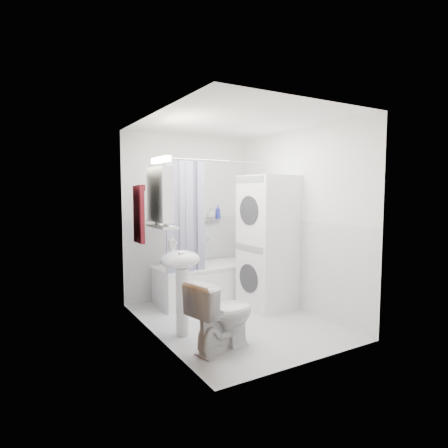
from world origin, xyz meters
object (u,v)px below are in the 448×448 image
washer_dryer (268,242)px  toilet (222,315)px  sink (181,273)px  bathtub (204,281)px

washer_dryer → toilet: 1.59m
sink → toilet: sink is taller
bathtub → washer_dryer: size_ratio=0.77×
washer_dryer → toilet: washer_dryer is taller
bathtub → sink: size_ratio=1.33×
toilet → sink: bearing=7.0°
sink → washer_dryer: washer_dryer is taller
bathtub → sink: bearing=-128.8°
sink → washer_dryer: 1.48m
toilet → bathtub: bearing=-35.1°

